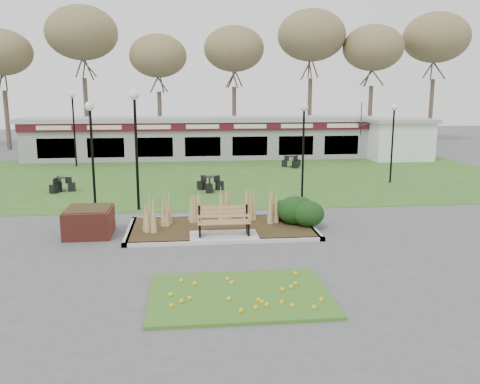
{
  "coord_description": "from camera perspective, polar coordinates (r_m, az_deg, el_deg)",
  "views": [
    {
      "loc": [
        -1.19,
        -15.67,
        4.74
      ],
      "look_at": [
        0.73,
        2.0,
        1.16
      ],
      "focal_mm": 38.0,
      "sensor_mm": 36.0,
      "label": 1
    }
  ],
  "objects": [
    {
      "name": "bistro_set_d",
      "position": [
        24.23,
        -3.39,
        0.68
      ],
      "size": [
        1.3,
        1.21,
        0.69
      ],
      "color": "black",
      "rests_on": "ground"
    },
    {
      "name": "ground",
      "position": [
        16.41,
        -1.78,
        -5.41
      ],
      "size": [
        100.0,
        100.0,
        0.0
      ],
      "primitive_type": "plane",
      "color": "#515154",
      "rests_on": "ground"
    },
    {
      "name": "lamp_post_mid_right",
      "position": [
        22.35,
        7.16,
        6.95
      ],
      "size": [
        0.35,
        0.35,
        4.18
      ],
      "color": "black",
      "rests_on": "ground"
    },
    {
      "name": "service_hut",
      "position": [
        36.88,
        17.39,
        5.74
      ],
      "size": [
        4.4,
        3.4,
        2.83
      ],
      "color": "white",
      "rests_on": "ground"
    },
    {
      "name": "lamp_post_far_left",
      "position": [
        33.4,
        -18.23,
        8.5
      ],
      "size": [
        0.39,
        0.39,
        4.66
      ],
      "color": "black",
      "rests_on": "ground"
    },
    {
      "name": "bistro_set_b",
      "position": [
        25.51,
        -19.43,
        0.56
      ],
      "size": [
        1.09,
        1.25,
        0.66
      ],
      "color": "black",
      "rests_on": "ground"
    },
    {
      "name": "planting_bed",
      "position": [
        17.74,
        1.98,
        -2.9
      ],
      "size": [
        6.75,
        3.4,
        1.27
      ],
      "color": "#2F2213",
      "rests_on": "ground"
    },
    {
      "name": "tree_backdrop",
      "position": [
        43.83,
        -4.82,
        16.07
      ],
      "size": [
        47.24,
        5.24,
        10.36
      ],
      "color": "#47382B",
      "rests_on": "ground"
    },
    {
      "name": "patio_umbrella",
      "position": [
        35.84,
        13.37,
        6.37
      ],
      "size": [
        2.7,
        2.74,
        2.85
      ],
      "color": "black",
      "rests_on": "ground"
    },
    {
      "name": "bistro_set_c",
      "position": [
        31.89,
        5.9,
        3.21
      ],
      "size": [
        1.26,
        1.2,
        0.68
      ],
      "color": "black",
      "rests_on": "ground"
    },
    {
      "name": "brick_planter",
      "position": [
        17.5,
        -16.6,
        -3.21
      ],
      "size": [
        1.5,
        1.5,
        0.95
      ],
      "color": "maroon",
      "rests_on": "ground"
    },
    {
      "name": "lawn",
      "position": [
        28.09,
        -3.69,
        1.66
      ],
      "size": [
        34.0,
        16.0,
        0.02
      ],
      "primitive_type": "cube",
      "color": "#2B581B",
      "rests_on": "ground"
    },
    {
      "name": "park_bench",
      "position": [
        16.49,
        -1.86,
        -3.21
      ],
      "size": [
        1.7,
        0.66,
        0.93
      ],
      "color": "#AC814D",
      "rests_on": "ground"
    },
    {
      "name": "food_pavilion",
      "position": [
        35.8,
        -4.3,
        6.11
      ],
      "size": [
        24.6,
        3.4,
        2.9
      ],
      "color": "gray",
      "rests_on": "ground"
    },
    {
      "name": "lamp_post_near_right",
      "position": [
        20.34,
        -11.67,
        7.55
      ],
      "size": [
        0.39,
        0.39,
        4.76
      ],
      "color": "black",
      "rests_on": "ground"
    },
    {
      "name": "flower_bed",
      "position": [
        12.07,
        -0.05,
        -11.38
      ],
      "size": [
        4.2,
        3.0,
        0.16
      ],
      "color": "#2D5F1B",
      "rests_on": "ground"
    },
    {
      "name": "lamp_post_near_left",
      "position": [
        20.06,
        -16.37,
        6.4
      ],
      "size": [
        0.36,
        0.36,
        4.33
      ],
      "color": "black",
      "rests_on": "ground"
    },
    {
      "name": "lamp_post_far_right",
      "position": [
        27.18,
        16.84,
        7.13
      ],
      "size": [
        0.34,
        0.34,
        4.05
      ],
      "color": "black",
      "rests_on": "ground"
    }
  ]
}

